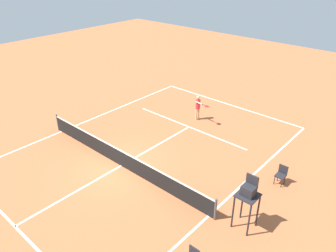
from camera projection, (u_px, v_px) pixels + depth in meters
name	position (u px, v px, depth m)	size (l,w,h in m)	color
ground_plane	(121.00, 166.00, 16.88)	(60.00, 60.00, 0.00)	#B76038
court_lines	(121.00, 166.00, 16.88)	(11.11, 20.68, 0.01)	white
tennis_net	(121.00, 158.00, 16.65)	(11.71, 0.10, 1.07)	#4C4C51
player_serving	(198.00, 106.00, 21.07)	(1.24, 0.71, 1.67)	#D8A884
tennis_ball	(178.00, 131.00, 20.13)	(0.07, 0.07, 0.07)	#CCE033
umpire_chair	(248.00, 195.00, 12.41)	(0.80, 0.80, 2.41)	#232328
courtside_chair_mid	(281.00, 174.00, 15.35)	(0.44, 0.46, 0.95)	#262626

